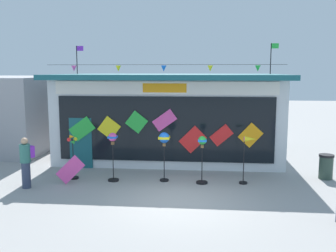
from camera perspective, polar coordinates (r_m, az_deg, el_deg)
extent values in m
plane|color=#9E9B99|center=(11.65, 1.34, -10.99)|extent=(80.00, 80.00, 0.00)
cube|color=silver|center=(17.63, 0.50, 1.39)|extent=(9.24, 5.78, 3.48)
cube|color=#195660|center=(17.14, 0.40, 7.36)|extent=(9.64, 6.51, 0.20)
cube|color=white|center=(14.60, -0.50, 5.67)|extent=(8.50, 0.08, 0.49)
cube|color=orange|center=(14.57, -0.51, 5.66)|extent=(1.66, 0.04, 0.34)
cube|color=black|center=(14.77, -0.49, -0.47)|extent=(8.32, 0.06, 2.51)
cube|color=#195660|center=(15.56, -12.77, -2.48)|extent=(0.90, 0.07, 2.00)
cube|color=green|center=(15.39, -12.63, -0.42)|extent=(1.08, 0.03, 1.01)
cube|color=yellow|center=(15.08, -8.72, -0.28)|extent=(0.94, 0.03, 0.94)
cube|color=green|center=(14.82, -4.68, 0.58)|extent=(0.91, 0.03, 0.90)
cube|color=#EA4CA3|center=(14.66, -0.52, 0.85)|extent=(0.97, 0.03, 0.88)
cube|color=red|center=(14.70, 3.69, -2.02)|extent=(1.09, 0.03, 1.08)
cube|color=red|center=(14.67, 7.93, -1.37)|extent=(0.91, 0.03, 0.87)
cube|color=orange|center=(14.75, 12.13, -1.34)|extent=(0.96, 0.03, 0.97)
cylinder|color=black|center=(14.29, -0.63, 9.08)|extent=(8.87, 0.01, 0.01)
cone|color=#EA4CA3|center=(15.04, -13.76, 8.27)|extent=(0.20, 0.20, 0.22)
cone|color=yellow|center=(14.57, -7.37, 8.45)|extent=(0.20, 0.20, 0.22)
cone|color=blue|center=(14.29, -0.63, 8.52)|extent=(0.20, 0.20, 0.22)
cone|color=yellow|center=(14.21, 6.28, 8.48)|extent=(0.20, 0.20, 0.22)
cone|color=green|center=(14.33, 13.16, 8.31)|extent=(0.20, 0.20, 0.22)
cylinder|color=black|center=(18.42, -13.35, 9.51)|extent=(0.04, 0.04, 1.28)
cube|color=purple|center=(18.39, -12.93, 11.15)|extent=(0.32, 0.02, 0.22)
cylinder|color=black|center=(17.67, 14.98, 9.62)|extent=(0.04, 0.04, 1.34)
cube|color=green|center=(17.72, 15.57, 11.37)|extent=(0.32, 0.02, 0.22)
cylinder|color=black|center=(14.29, -13.78, -7.46)|extent=(0.34, 0.34, 0.06)
cylinder|color=black|center=(14.12, -13.87, -4.77)|extent=(0.03, 0.03, 1.44)
cylinder|color=black|center=(13.95, -14.03, -1.93)|extent=(0.06, 0.04, 0.06)
cone|color=yellow|center=(13.91, -13.66, -1.94)|extent=(0.14, 0.15, 0.14)
cone|color=orange|center=(13.93, -14.04, -1.55)|extent=(0.15, 0.14, 0.14)
cone|color=red|center=(13.98, -14.39, -1.92)|extent=(0.14, 0.15, 0.14)
cone|color=green|center=(13.96, -14.01, -2.31)|extent=(0.15, 0.14, 0.14)
cylinder|color=black|center=(13.75, -8.08, -7.93)|extent=(0.39, 0.39, 0.06)
cylinder|color=black|center=(13.58, -8.14, -5.19)|extent=(0.03, 0.03, 1.41)
sphere|color=#EA4CA3|center=(13.41, -8.21, -1.63)|extent=(0.30, 0.30, 0.30)
cube|color=blue|center=(13.41, -8.21, -1.63)|extent=(0.31, 0.31, 0.07)
cube|color=brown|center=(13.44, -8.20, -2.52)|extent=(0.10, 0.10, 0.10)
cylinder|color=black|center=(13.60, -0.57, -8.02)|extent=(0.31, 0.31, 0.06)
cylinder|color=black|center=(13.43, -0.57, -5.37)|extent=(0.03, 0.03, 1.36)
sphere|color=blue|center=(13.26, -0.57, -1.73)|extent=(0.37, 0.37, 0.37)
cube|color=yellow|center=(13.26, -0.57, -1.73)|extent=(0.38, 0.38, 0.08)
cube|color=brown|center=(13.30, -0.57, -2.78)|extent=(0.10, 0.10, 0.10)
cylinder|color=black|center=(13.38, 5.03, -8.33)|extent=(0.39, 0.39, 0.06)
cylinder|color=black|center=(13.21, 5.07, -5.64)|extent=(0.03, 0.03, 1.35)
sphere|color=green|center=(13.04, 5.11, -2.14)|extent=(0.29, 0.29, 0.29)
cube|color=blue|center=(13.04, 5.11, -2.14)|extent=(0.29, 0.29, 0.06)
cube|color=brown|center=(13.08, 5.10, -3.02)|extent=(0.10, 0.10, 0.10)
cylinder|color=black|center=(13.54, 11.07, -8.25)|extent=(0.28, 0.28, 0.06)
cylinder|color=black|center=(13.35, 11.16, -5.17)|extent=(0.03, 0.03, 1.56)
cone|color=yellow|center=(13.21, 12.10, -1.90)|extent=(0.40, 0.19, 0.18)
cylinder|color=#EA4CA3|center=(13.19, 11.25, -1.89)|extent=(0.03, 0.16, 0.16)
cylinder|color=#333D56|center=(13.55, -20.28, -6.84)|extent=(0.28, 0.28, 0.86)
cylinder|color=#337066|center=(13.39, -20.43, -3.82)|extent=(0.34, 0.34, 0.60)
sphere|color=tan|center=(13.31, -20.52, -2.10)|extent=(0.22, 0.22, 0.22)
cube|color=purple|center=(13.48, -19.70, -3.58)|extent=(0.31, 0.28, 0.38)
cylinder|color=#2D4238|center=(14.89, 22.36, -5.74)|extent=(0.48, 0.48, 0.80)
cylinder|color=black|center=(14.80, 22.45, -4.09)|extent=(0.52, 0.52, 0.08)
cube|color=#EA4CA3|center=(13.57, -14.26, -6.28)|extent=(0.99, 0.21, 0.99)
cube|color=#99999E|center=(22.21, -23.69, 2.17)|extent=(6.83, 8.25, 3.53)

